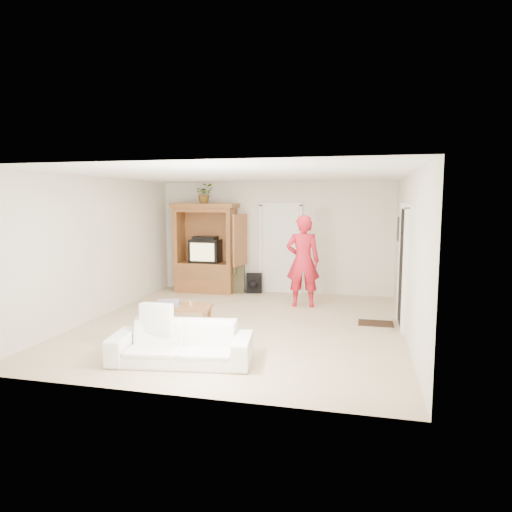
{
  "coord_description": "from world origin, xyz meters",
  "views": [
    {
      "loc": [
        2.05,
        -7.55,
        2.18
      ],
      "look_at": [
        0.12,
        0.6,
        1.15
      ],
      "focal_mm": 32.0,
      "sensor_mm": 36.0,
      "label": 1
    }
  ],
  "objects_px": {
    "man": "(303,261)",
    "coffee_table": "(182,308)",
    "armoire": "(207,254)",
    "sofa": "(181,343)"
  },
  "relations": [
    {
      "from": "armoire",
      "to": "man",
      "type": "distance_m",
      "value": 2.63
    },
    {
      "from": "man",
      "to": "coffee_table",
      "type": "distance_m",
      "value": 2.78
    },
    {
      "from": "man",
      "to": "coffee_table",
      "type": "height_order",
      "value": "man"
    },
    {
      "from": "man",
      "to": "armoire",
      "type": "bearing_deg",
      "value": -31.02
    },
    {
      "from": "armoire",
      "to": "coffee_table",
      "type": "xyz_separation_m",
      "value": [
        0.61,
        -3.02,
        -0.59
      ]
    },
    {
      "from": "sofa",
      "to": "coffee_table",
      "type": "relative_size",
      "value": 1.77
    },
    {
      "from": "armoire",
      "to": "coffee_table",
      "type": "bearing_deg",
      "value": -78.53
    },
    {
      "from": "coffee_table",
      "to": "sofa",
      "type": "bearing_deg",
      "value": -75.84
    },
    {
      "from": "sofa",
      "to": "man",
      "type": "bearing_deg",
      "value": 64.55
    },
    {
      "from": "man",
      "to": "sofa",
      "type": "relative_size",
      "value": 1.0
    }
  ]
}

